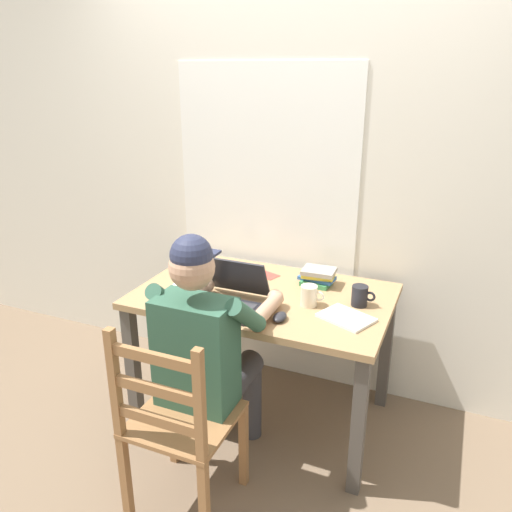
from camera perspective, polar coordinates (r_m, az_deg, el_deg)
The scene contains 15 objects.
ground_plane at distance 3.07m, azimuth 0.80°, elevation -17.07°, with size 8.00×8.00×0.00m, color brown.
back_wall at distance 2.95m, azimuth 4.49°, elevation 9.23°, with size 6.00×0.08×2.60m.
desk at distance 2.72m, azimuth 0.87°, elevation -6.05°, with size 1.30×0.82×0.75m.
seated_person at distance 2.35m, azimuth -5.42°, elevation -9.89°, with size 0.50×0.60×1.24m.
wooden_chair at distance 2.28m, azimuth -8.71°, elevation -18.02°, with size 0.42×0.42×0.94m.
laptop at distance 2.53m, azimuth -3.06°, elevation -4.40°, with size 0.33×0.33×0.22m.
computer_mouse at distance 2.40m, azimuth 2.66°, elevation -6.80°, with size 0.06×0.10×0.03m, color #232328.
coffee_mug_white at distance 2.53m, azimuth 5.95°, elevation -4.42°, with size 0.12×0.08×0.10m.
coffee_mug_dark at distance 2.92m, azimuth -6.42°, elevation -1.17°, with size 0.12×0.08×0.09m.
coffee_mug_spare at distance 2.57m, azimuth 11.51°, elevation -4.36°, with size 0.12×0.08×0.10m.
book_stack_main at distance 2.78m, azimuth 6.88°, elevation -2.23°, with size 0.20×0.15×0.09m.
paper_pile_near_laptop at distance 2.81m, azimuth -7.13°, elevation -3.03°, with size 0.19×0.17×0.01m, color silver.
paper_pile_back_corner at distance 2.51m, azimuth -3.56°, elevation -5.75°, with size 0.23×0.18×0.02m, color white.
paper_pile_side at distance 2.45m, azimuth 10.00°, elevation -6.78°, with size 0.24×0.17×0.01m, color white.
landscape_photo_print at distance 2.90m, azimuth 1.21°, elevation -2.14°, with size 0.13×0.09×0.00m, color #C63D33.
Camera 1 is at (0.91, -2.26, 1.86)m, focal length 35.95 mm.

